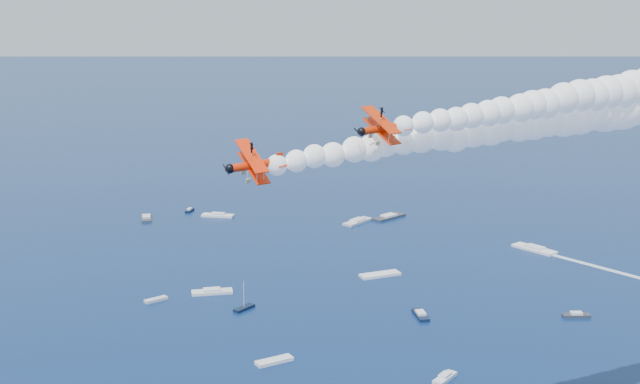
# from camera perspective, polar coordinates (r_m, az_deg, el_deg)

# --- Properties ---
(biplane_lead) EXTENTS (11.34, 11.75, 7.64)m
(biplane_lead) POSITION_cam_1_polar(r_m,az_deg,el_deg) (110.44, 4.26, 4.27)
(biplane_lead) COLOR red
(biplane_trail) EXTENTS (12.07, 12.65, 8.31)m
(biplane_trail) POSITION_cam_1_polar(r_m,az_deg,el_deg) (108.30, -4.34, 1.83)
(biplane_trail) COLOR #F62805
(smoke_trail_lead) EXTENTS (72.39, 71.73, 12.37)m
(smoke_trail_lead) POSITION_cam_1_polar(r_m,az_deg,el_deg) (129.89, 17.73, 6.21)
(smoke_trail_lead) COLOR white
(smoke_trail_trail) EXTENTS (72.35, 70.53, 12.37)m
(smoke_trail_trail) POSITION_cam_1_polar(r_m,az_deg,el_deg) (122.27, 11.15, 4.19)
(smoke_trail_trail) COLOR white
(spectator_boats) EXTENTS (217.96, 169.13, 0.70)m
(spectator_boats) POSITION_cam_1_polar(r_m,az_deg,el_deg) (224.80, 5.77, -6.03)
(spectator_boats) COLOR white
(spectator_boats) RESTS_ON ground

